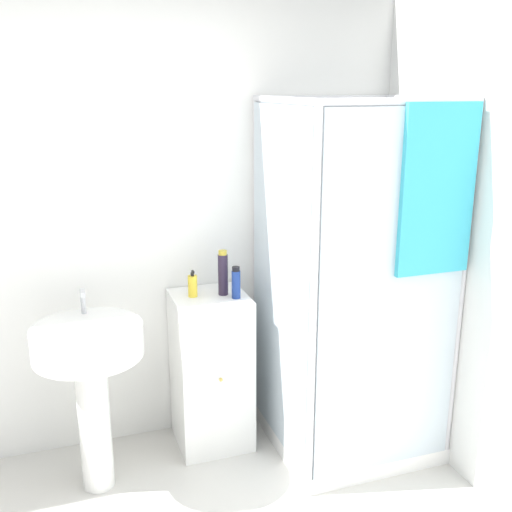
{
  "coord_description": "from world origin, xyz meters",
  "views": [
    {
      "loc": [
        -0.24,
        -1.51,
        1.98
      ],
      "look_at": [
        0.67,
        1.15,
        1.19
      ],
      "focal_mm": 42.0,
      "sensor_mm": 36.0,
      "label": 1
    }
  ],
  "objects_px": {
    "shampoo_bottle_tall_black": "(223,273)",
    "shampoo_bottle_blue": "(236,283)",
    "soap_dispenser": "(193,286)",
    "sink": "(90,367)"
  },
  "relations": [
    {
      "from": "shampoo_bottle_tall_black",
      "to": "shampoo_bottle_blue",
      "type": "xyz_separation_m",
      "value": [
        0.05,
        -0.08,
        -0.04
      ]
    },
    {
      "from": "sink",
      "to": "shampoo_bottle_blue",
      "type": "distance_m",
      "value": 0.85
    },
    {
      "from": "soap_dispenser",
      "to": "shampoo_bottle_blue",
      "type": "relative_size",
      "value": 0.85
    },
    {
      "from": "sink",
      "to": "soap_dispenser",
      "type": "height_order",
      "value": "soap_dispenser"
    },
    {
      "from": "sink",
      "to": "soap_dispenser",
      "type": "bearing_deg",
      "value": 21.39
    },
    {
      "from": "sink",
      "to": "shampoo_bottle_blue",
      "type": "relative_size",
      "value": 5.76
    },
    {
      "from": "sink",
      "to": "shampoo_bottle_blue",
      "type": "xyz_separation_m",
      "value": [
        0.79,
        0.12,
        0.3
      ]
    },
    {
      "from": "sink",
      "to": "shampoo_bottle_tall_black",
      "type": "height_order",
      "value": "shampoo_bottle_tall_black"
    },
    {
      "from": "soap_dispenser",
      "to": "shampoo_bottle_blue",
      "type": "height_order",
      "value": "shampoo_bottle_blue"
    },
    {
      "from": "shampoo_bottle_blue",
      "to": "shampoo_bottle_tall_black",
      "type": "bearing_deg",
      "value": 123.27
    }
  ]
}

